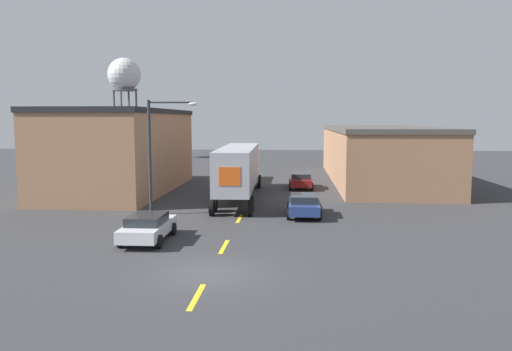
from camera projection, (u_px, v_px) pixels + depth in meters
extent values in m
plane|color=#333335|center=(210.00, 273.00, 19.61)|extent=(160.00, 160.00, 0.00)
cube|color=yellow|center=(197.00, 297.00, 16.99)|extent=(0.20, 2.57, 0.01)
cube|color=yellow|center=(224.00, 247.00, 23.69)|extent=(0.20, 2.57, 0.01)
cube|color=yellow|center=(239.00, 219.00, 30.39)|extent=(0.20, 2.57, 0.01)
cube|color=#9E7051|center=(122.00, 153.00, 41.82)|extent=(8.11, 18.20, 6.47)
cube|color=#232326|center=(121.00, 112.00, 41.44)|extent=(8.31, 18.40, 0.40)
cube|color=#9E7051|center=(377.00, 156.00, 49.07)|extent=(8.85, 27.17, 4.93)
cube|color=#4C4742|center=(378.00, 129.00, 48.77)|extent=(9.05, 27.37, 0.40)
cube|color=silver|center=(246.00, 165.00, 44.35)|extent=(2.36, 2.79, 2.91)
cube|color=#A8A8B2|center=(238.00, 167.00, 36.39)|extent=(2.75, 12.64, 2.85)
cube|color=#E55619|center=(229.00, 176.00, 30.13)|extent=(1.32, 0.07, 1.14)
cylinder|color=black|center=(259.00, 181.00, 44.79)|extent=(0.31, 1.07, 1.06)
cylinder|color=black|center=(233.00, 181.00, 44.91)|extent=(0.31, 1.07, 1.06)
cylinder|color=black|center=(259.00, 182.00, 43.71)|extent=(0.31, 1.07, 1.06)
cylinder|color=black|center=(231.00, 182.00, 43.82)|extent=(0.31, 1.07, 1.06)
cylinder|color=black|center=(251.00, 204.00, 32.50)|extent=(0.31, 1.07, 1.06)
cylinder|color=black|center=(215.00, 204.00, 32.62)|extent=(0.31, 1.07, 1.06)
cylinder|color=black|center=(250.00, 208.00, 31.11)|extent=(0.31, 1.07, 1.06)
cylinder|color=black|center=(212.00, 207.00, 31.23)|extent=(0.31, 1.07, 1.06)
cube|color=maroon|center=(301.00, 181.00, 43.75)|extent=(1.85, 4.45, 0.59)
cube|color=#23282D|center=(301.00, 176.00, 43.56)|extent=(1.63, 2.31, 0.44)
cylinder|color=black|center=(311.00, 183.00, 45.08)|extent=(0.22, 0.65, 0.65)
cylinder|color=black|center=(290.00, 183.00, 45.22)|extent=(0.22, 0.65, 0.65)
cylinder|color=black|center=(312.00, 187.00, 42.34)|extent=(0.22, 0.65, 0.65)
cylinder|color=black|center=(290.00, 187.00, 42.48)|extent=(0.22, 0.65, 0.65)
cube|color=navy|center=(304.00, 206.00, 31.24)|extent=(1.85, 4.45, 0.59)
cube|color=#23282D|center=(304.00, 198.00, 31.05)|extent=(1.63, 2.31, 0.44)
cylinder|color=black|center=(318.00, 207.00, 32.57)|extent=(0.22, 0.65, 0.65)
cylinder|color=black|center=(289.00, 207.00, 32.71)|extent=(0.22, 0.65, 0.65)
cylinder|color=black|center=(320.00, 215.00, 29.84)|extent=(0.22, 0.65, 0.65)
cylinder|color=black|center=(289.00, 215.00, 29.98)|extent=(0.22, 0.65, 0.65)
cube|color=silver|center=(148.00, 229.00, 24.75)|extent=(1.85, 4.45, 0.59)
cube|color=#23282D|center=(147.00, 219.00, 24.56)|extent=(1.63, 2.31, 0.44)
cylinder|color=black|center=(173.00, 229.00, 26.08)|extent=(0.22, 0.65, 0.65)
cylinder|color=black|center=(139.00, 228.00, 26.22)|extent=(0.22, 0.65, 0.65)
cylinder|color=black|center=(159.00, 242.00, 23.35)|extent=(0.22, 0.65, 0.65)
cylinder|color=black|center=(120.00, 241.00, 23.48)|extent=(0.22, 0.65, 0.65)
cylinder|color=#47474C|center=(137.00, 124.00, 76.77)|extent=(0.28, 0.28, 10.72)
cylinder|color=#47474C|center=(129.00, 124.00, 78.64)|extent=(0.28, 0.28, 10.72)
cylinder|color=#47474C|center=(115.00, 124.00, 77.03)|extent=(0.28, 0.28, 10.72)
cylinder|color=#47474C|center=(122.00, 124.00, 75.16)|extent=(0.28, 0.28, 10.72)
cylinder|color=#4C4C51|center=(125.00, 90.00, 76.32)|extent=(3.79, 3.79, 0.30)
sphere|color=silver|center=(124.00, 74.00, 76.06)|extent=(5.01, 5.01, 5.01)
cylinder|color=#2D2D30|center=(150.00, 158.00, 31.23)|extent=(0.20, 0.20, 7.22)
cylinder|color=#2D2D30|center=(171.00, 102.00, 30.74)|extent=(2.79, 0.11, 0.11)
ellipsoid|color=silver|center=(193.00, 104.00, 30.64)|extent=(0.56, 0.32, 0.22)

